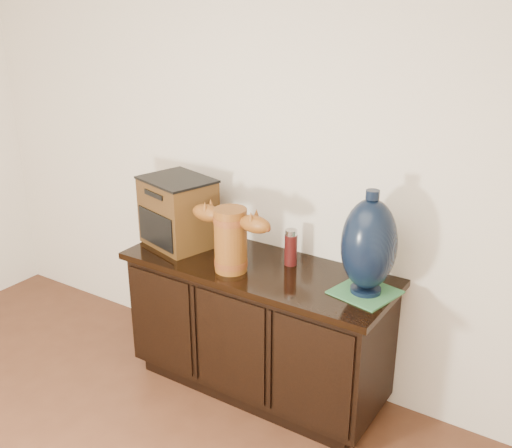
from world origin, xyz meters
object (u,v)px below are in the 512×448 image
Objects in this scene: sideboard at (257,327)px; terracotta_vessel at (231,236)px; lamp_base at (369,245)px; spray_can at (291,248)px; tv_radio at (178,212)px.

sideboard is 3.13× the size of terracotta_vessel.
lamp_base is at bearing 11.74° from terracotta_vessel.
spray_can is (0.14, 0.11, 0.46)m from sideboard.
lamp_base is 0.49m from spray_can.
spray_can is (-0.46, 0.09, -0.15)m from lamp_base.
sideboard is at bearing -141.42° from spray_can.
terracotta_vessel reaches higher than sideboard.
lamp_base is (1.13, 0.01, 0.06)m from tv_radio.
tv_radio is at bearing 178.98° from sideboard.
terracotta_vessel is 0.33m from spray_can.
lamp_base is (0.60, 0.02, 0.62)m from sideboard.
tv_radio reaches higher than sideboard.
spray_can is at bearing 45.64° from terracotta_vessel.
lamp_base reaches higher than tv_radio.
sideboard is 0.77m from tv_radio.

